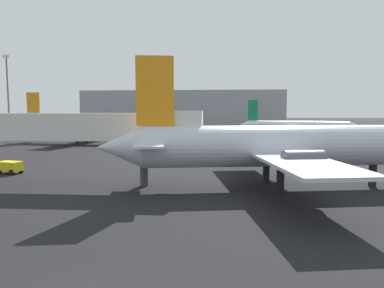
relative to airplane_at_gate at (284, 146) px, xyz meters
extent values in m
cylinder|color=silver|center=(0.28, 0.05, 0.01)|extent=(24.51, 7.82, 3.49)
cone|color=silver|center=(-13.54, -2.49, 0.01)|extent=(4.41, 4.13, 3.49)
cube|color=silver|center=(-0.91, -0.17, -0.51)|extent=(9.03, 24.65, 0.23)
cube|color=silver|center=(-11.18, -2.06, 0.36)|extent=(3.72, 8.34, 0.15)
cube|color=orange|center=(-10.71, -1.97, 4.58)|extent=(3.07, 0.84, 5.64)
cylinder|color=#4C4C54|center=(-1.03, 4.49, -0.69)|extent=(3.14, 2.22, 1.73)
cylinder|color=#4C4C54|center=(0.64, -4.56, -0.69)|extent=(3.14, 2.22, 1.73)
cube|color=black|center=(7.92, 1.46, -2.69)|extent=(0.56, 0.56, 1.92)
cube|color=black|center=(-1.26, 1.72, -2.69)|extent=(0.56, 0.56, 1.92)
cube|color=black|center=(-0.56, -2.05, -2.69)|extent=(0.56, 0.56, 1.92)
cylinder|color=#B2BCCC|center=(-32.41, 37.62, -0.16)|extent=(25.75, 5.64, 2.74)
cone|color=#B2BCCC|center=(-18.20, 35.99, -0.16)|extent=(3.31, 3.07, 2.74)
cone|color=#B2BCCC|center=(-46.63, 39.26, -0.16)|extent=(3.31, 3.07, 2.74)
cube|color=#B2BCCC|center=(-33.68, 37.77, -0.57)|extent=(6.38, 19.88, 0.21)
cube|color=#B2BCCC|center=(-44.69, 39.03, 0.12)|extent=(2.94, 7.59, 0.14)
cube|color=orange|center=(-44.25, 38.98, 3.91)|extent=(2.83, 0.58, 5.40)
cylinder|color=#4C4C54|center=(-32.50, 41.37, -0.70)|extent=(2.80, 1.88, 1.58)
cylinder|color=#4C4C54|center=(-33.34, 34.00, -0.70)|extent=(2.80, 1.88, 1.58)
cube|color=black|center=(-24.27, 36.69, -2.59)|extent=(0.49, 0.49, 2.12)
cube|color=black|center=(-33.48, 39.52, -2.59)|extent=(0.49, 0.49, 2.12)
cube|color=black|center=(-33.89, 36.02, -2.59)|extent=(0.49, 0.49, 2.12)
cylinder|color=silver|center=(12.60, 58.44, -0.86)|extent=(23.29, 8.95, 2.48)
cone|color=silver|center=(25.21, 54.77, -0.86)|extent=(3.31, 3.14, 2.48)
cone|color=silver|center=(-0.01, 62.10, -0.86)|extent=(3.31, 3.14, 2.48)
cube|color=silver|center=(11.47, 58.77, -1.23)|extent=(9.61, 21.01, 0.19)
cube|color=silver|center=(1.68, 61.61, -0.61)|extent=(3.65, 6.85, 0.13)
cube|color=#147F4C|center=(2.05, 61.50, 3.00)|extent=(2.48, 0.93, 5.24)
cylinder|color=#4C4C54|center=(13.25, 62.35, -1.35)|extent=(2.65, 2.01, 1.41)
cylinder|color=#4C4C54|center=(11.05, 54.79, -1.35)|extent=(2.65, 2.01, 1.41)
cube|color=black|center=(19.84, 56.34, -2.87)|extent=(0.49, 0.49, 1.55)
cube|color=black|center=(11.91, 60.27, -2.87)|extent=(0.49, 0.49, 1.55)
cube|color=black|center=(11.04, 57.26, -2.87)|extent=(0.49, 0.49, 1.55)
cube|color=silver|center=(-18.96, -0.42, 1.57)|extent=(19.64, 2.08, 2.40)
cube|color=silver|center=(-8.16, -0.15, 1.57)|extent=(2.47, 2.86, 2.80)
cylinder|color=#3F3F44|center=(-12.10, -0.25, -1.64)|extent=(0.70, 0.70, 4.02)
cube|color=gold|center=(-27.53, 4.34, -2.85)|extent=(2.65, 1.86, 1.00)
cylinder|color=black|center=(-26.58, 4.70, -3.35)|extent=(0.63, 0.34, 0.60)
cylinder|color=black|center=(-26.87, 3.56, -3.35)|extent=(0.63, 0.34, 0.60)
cylinder|color=black|center=(-28.20, 5.12, -3.35)|extent=(0.63, 0.34, 0.60)
cylinder|color=black|center=(-28.49, 3.98, -3.35)|extent=(0.63, 0.34, 0.60)
cylinder|color=slate|center=(-75.01, 78.55, 8.07)|extent=(0.50, 0.50, 23.45)
cube|color=#F2EACC|center=(-75.01, 78.55, 20.20)|extent=(2.40, 0.50, 0.80)
cube|color=#999EA3|center=(-21.90, 112.49, 3.44)|extent=(78.61, 20.33, 14.19)
camera|label=1|loc=(-5.01, -30.48, 3.05)|focal=33.07mm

